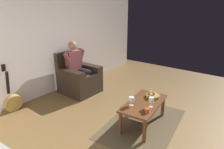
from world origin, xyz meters
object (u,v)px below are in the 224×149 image
object	(u,v)px
wine_glass_far	(151,100)
fruit_bowl	(152,95)
candle_jar	(147,110)
guitar	(13,101)
armchair	(79,79)
coffee_table	(144,106)
wine_glass_near	(132,100)
person_seated	(77,66)

from	to	relation	value
wine_glass_far	fruit_bowl	world-z (taller)	wine_glass_far
candle_jar	guitar	bearing A→B (deg)	-69.95
guitar	fruit_bowl	world-z (taller)	guitar
armchair	guitar	distance (m)	1.51
coffee_table	candle_jar	world-z (taller)	candle_jar
armchair	wine_glass_near	size ratio (longest dim) A/B	6.43
guitar	fruit_bowl	size ratio (longest dim) A/B	3.92
wine_glass_near	wine_glass_far	world-z (taller)	wine_glass_far
armchair	guitar	bearing A→B (deg)	-12.50
coffee_table	person_seated	bearing A→B (deg)	-98.40
guitar	wine_glass_far	bearing A→B (deg)	114.16
fruit_bowl	person_seated	bearing A→B (deg)	-90.43
fruit_bowl	candle_jar	distance (m)	0.57
person_seated	wine_glass_near	xyz separation A→B (m)	(0.51, 1.84, -0.13)
person_seated	guitar	size ratio (longest dim) A/B	1.28
wine_glass_far	wine_glass_near	bearing A→B (deg)	-62.38
armchair	guitar	world-z (taller)	armchair
fruit_bowl	coffee_table	bearing A→B (deg)	-5.09
armchair	candle_jar	distance (m)	2.22
coffee_table	guitar	size ratio (longest dim) A/B	1.09
coffee_table	wine_glass_near	size ratio (longest dim) A/B	6.85
person_seated	guitar	distance (m)	1.57
candle_jar	armchair	bearing A→B (deg)	-104.65
guitar	coffee_table	bearing A→B (deg)	117.26
guitar	wine_glass_far	world-z (taller)	guitar
person_seated	fruit_bowl	world-z (taller)	person_seated
armchair	wine_glass_near	distance (m)	1.91
coffee_table	candle_jar	bearing A→B (deg)	36.13
candle_jar	coffee_table	bearing A→B (deg)	-143.87
coffee_table	fruit_bowl	size ratio (longest dim) A/B	4.29
candle_jar	person_seated	bearing A→B (deg)	-104.57
person_seated	guitar	world-z (taller)	person_seated
guitar	candle_jar	xyz separation A→B (m)	(-0.91, 2.48, 0.25)
wine_glass_far	candle_jar	size ratio (longest dim) A/B	2.13
wine_glass_near	fruit_bowl	bearing A→B (deg)	164.33
coffee_table	armchair	bearing A→B (deg)	-98.45
wine_glass_near	candle_jar	size ratio (longest dim) A/B	1.85
person_seated	wine_glass_near	bearing A→B (deg)	74.95
wine_glass_far	candle_jar	world-z (taller)	wine_glass_far
armchair	candle_jar	world-z (taller)	armchair
wine_glass_near	wine_glass_far	bearing A→B (deg)	117.62
wine_glass_near	person_seated	bearing A→B (deg)	-105.61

